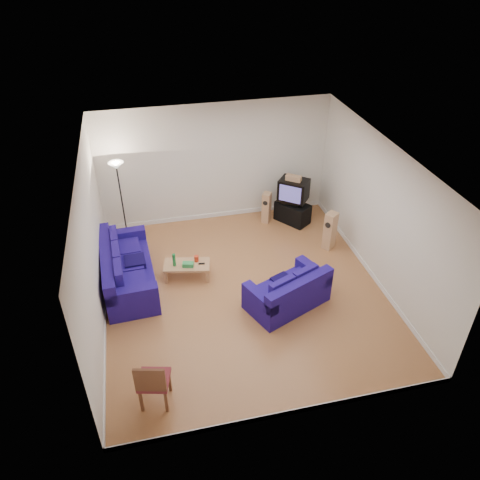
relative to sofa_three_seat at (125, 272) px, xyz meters
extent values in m
cube|color=brown|center=(2.52, -0.82, -0.35)|extent=(6.00, 6.50, 0.01)
cube|color=white|center=(2.52, -0.82, 2.85)|extent=(6.00, 6.50, 0.01)
cube|color=silver|center=(2.52, 2.43, 1.25)|extent=(6.00, 0.01, 3.20)
cube|color=silver|center=(2.52, -4.07, 1.25)|extent=(6.00, 0.01, 3.20)
cube|color=silver|center=(-0.48, -0.82, 1.25)|extent=(0.01, 6.50, 3.20)
cube|color=silver|center=(5.52, -0.82, 1.25)|extent=(0.01, 6.50, 3.20)
cube|color=white|center=(2.52, 2.42, -0.29)|extent=(6.00, 0.02, 0.12)
cube|color=white|center=(2.52, -4.06, -0.29)|extent=(6.00, 0.02, 0.12)
cube|color=white|center=(-0.47, -0.82, -0.29)|extent=(0.02, 6.50, 0.12)
cube|color=white|center=(5.51, -0.82, -0.29)|extent=(0.02, 6.50, 0.12)
cube|color=#1A0B65|center=(0.07, 0.00, -0.12)|extent=(1.20, 2.51, 0.47)
cube|color=#1A0B65|center=(-0.34, -0.02, 0.36)|extent=(0.38, 2.46, 0.48)
cube|color=#1A0B65|center=(0.00, 1.10, 0.25)|extent=(1.07, 0.30, 0.27)
cube|color=#1A0B65|center=(0.13, -1.10, 0.25)|extent=(1.07, 0.30, 0.27)
cube|color=#0D0637|center=(0.23, 0.01, 0.23)|extent=(0.47, 0.47, 0.13)
cube|color=#1A0B65|center=(3.30, -1.43, -0.14)|extent=(1.93, 1.54, 0.42)
cube|color=#1A0B65|center=(3.45, -1.77, 0.28)|extent=(1.64, 0.87, 0.43)
cube|color=#1A0B65|center=(2.62, -1.72, 0.19)|extent=(0.58, 0.96, 0.24)
cube|color=#1A0B65|center=(3.98, -1.14, 0.19)|extent=(0.58, 0.96, 0.24)
cube|color=#0D0637|center=(3.24, -1.30, 0.17)|extent=(0.52, 0.52, 0.12)
cube|color=tan|center=(1.36, -0.06, 0.00)|extent=(1.11, 0.71, 0.05)
cube|color=tan|center=(0.87, -0.17, -0.19)|extent=(0.07, 0.07, 0.32)
cube|color=tan|center=(0.95, 0.24, -0.19)|extent=(0.07, 0.07, 0.32)
cube|color=tan|center=(1.78, -0.35, -0.19)|extent=(0.07, 0.07, 0.32)
cube|color=tan|center=(1.86, 0.06, -0.19)|extent=(0.07, 0.07, 0.32)
cylinder|color=#197233|center=(1.09, -0.05, 0.18)|extent=(0.10, 0.10, 0.31)
cube|color=green|center=(1.38, -0.15, 0.07)|extent=(0.27, 0.19, 0.10)
cylinder|color=red|center=(1.60, 0.00, 0.09)|extent=(0.14, 0.14, 0.14)
cube|color=black|center=(1.69, -0.13, 0.03)|extent=(0.15, 0.07, 0.02)
cube|color=black|center=(4.47, 1.72, -0.08)|extent=(0.93, 1.02, 0.55)
cube|color=black|center=(4.44, 1.78, 0.25)|extent=(0.61, 0.60, 0.11)
cube|color=black|center=(4.48, 1.77, 0.59)|extent=(0.91, 0.87, 0.57)
cube|color=#3D3678|center=(4.30, 1.55, 0.59)|extent=(0.47, 0.38, 0.45)
cube|color=tan|center=(4.44, 1.75, 0.95)|extent=(0.42, 0.38, 0.14)
cube|color=tan|center=(3.78, 1.88, 0.08)|extent=(0.31, 0.32, 0.86)
cylinder|color=black|center=(3.71, 1.77, 0.28)|extent=(0.12, 0.08, 0.13)
cube|color=tan|center=(4.97, 0.34, 0.14)|extent=(0.37, 0.36, 0.99)
cylinder|color=black|center=(4.85, 0.25, 0.38)|extent=(0.10, 0.13, 0.15)
cylinder|color=black|center=(0.07, 1.88, -0.33)|extent=(0.27, 0.27, 0.03)
cylinder|color=black|center=(0.07, 1.88, 0.68)|extent=(0.03, 0.03, 2.00)
cone|color=white|center=(0.07, 1.88, 1.70)|extent=(0.37, 0.37, 0.16)
cube|color=brown|center=(0.15, -3.43, -0.10)|extent=(0.06, 0.06, 0.50)
cube|color=brown|center=(0.25, -3.03, -0.10)|extent=(0.06, 0.06, 0.50)
cube|color=brown|center=(0.55, -3.53, -0.10)|extent=(0.06, 0.06, 0.50)
cube|color=brown|center=(0.65, -3.13, -0.10)|extent=(0.06, 0.06, 0.50)
cube|color=maroon|center=(0.40, -3.28, 0.17)|extent=(0.61, 0.61, 0.07)
cube|color=brown|center=(0.34, -3.50, 0.45)|extent=(0.50, 0.16, 0.50)
camera|label=1|loc=(0.65, -8.53, 6.45)|focal=35.00mm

